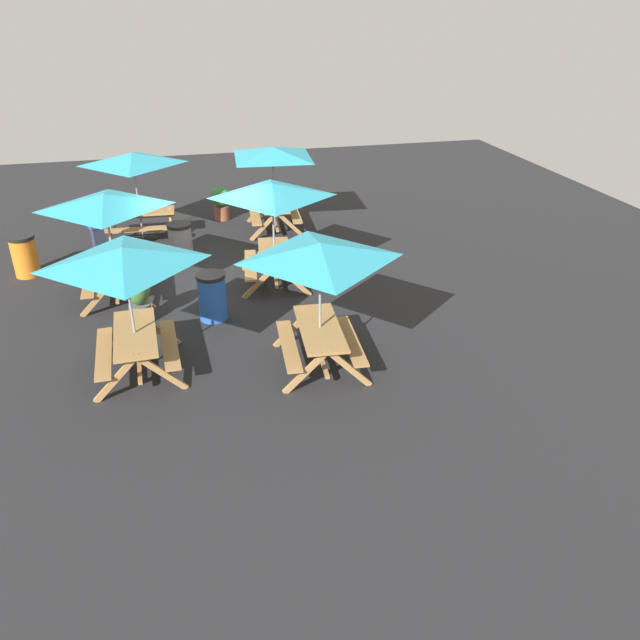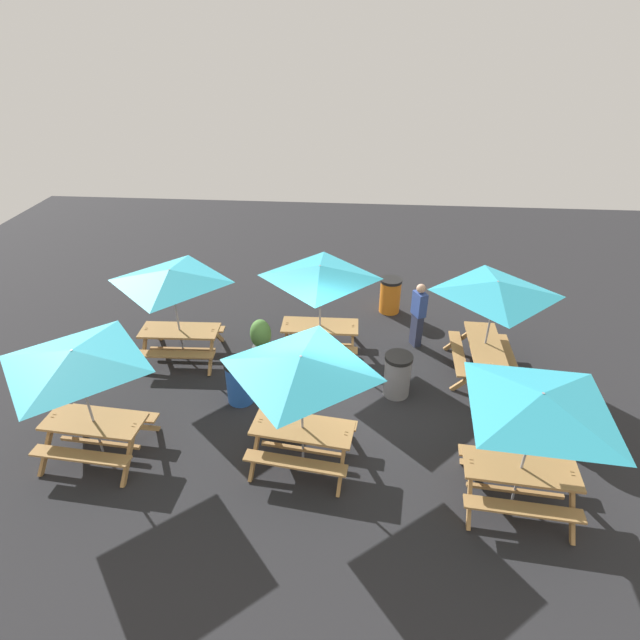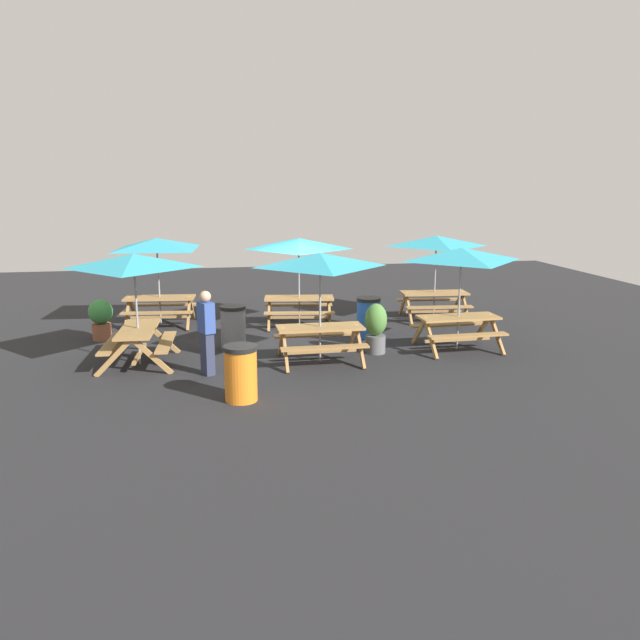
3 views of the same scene
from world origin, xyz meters
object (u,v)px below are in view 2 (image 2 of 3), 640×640
at_px(trash_bin_blue, 240,381).
at_px(picnic_table_0, 320,278).
at_px(trash_bin_gray, 397,375).
at_px(potted_plant_0, 261,340).
at_px(picnic_table_4, 171,282).
at_px(picnic_table_3, 301,371).
at_px(person_standing, 418,314).
at_px(potted_plant_1, 570,424).
at_px(picnic_table_1, 76,365).
at_px(trash_bin_orange, 390,295).
at_px(picnic_table_2, 539,409).
at_px(picnic_table_5, 495,295).

bearing_deg(trash_bin_blue, picnic_table_0, 51.44).
xyz_separation_m(picnic_table_0, trash_bin_gray, (1.75, -1.43, -1.49)).
bearing_deg(potted_plant_0, picnic_table_4, 179.70).
bearing_deg(picnic_table_3, person_standing, 66.62).
bearing_deg(potted_plant_0, trash_bin_gray, -17.25).
bearing_deg(picnic_table_3, picnic_table_0, 96.82).
height_order(picnic_table_0, person_standing, picnic_table_0).
bearing_deg(potted_plant_0, trash_bin_blue, -97.67).
bearing_deg(picnic_table_3, potted_plant_0, 120.94).
height_order(picnic_table_0, potted_plant_1, picnic_table_0).
relative_size(picnic_table_0, picnic_table_1, 1.00).
distance_m(trash_bin_orange, potted_plant_1, 5.76).
relative_size(picnic_table_4, potted_plant_1, 2.38).
height_order(picnic_table_3, person_standing, picnic_table_3).
xyz_separation_m(picnic_table_1, person_standing, (6.12, 4.09, -1.10)).
bearing_deg(trash_bin_orange, potted_plant_1, -57.54).
bearing_deg(trash_bin_blue, trash_bin_gray, 8.24).
height_order(picnic_table_2, trash_bin_gray, picnic_table_2).
relative_size(picnic_table_2, potted_plant_1, 2.87).
bearing_deg(trash_bin_gray, trash_bin_orange, 90.08).
bearing_deg(picnic_table_3, potted_plant_1, 15.76).
bearing_deg(picnic_table_3, picnic_table_1, -170.56).
xyz_separation_m(picnic_table_5, trash_bin_orange, (-1.98, 2.60, -1.49)).
relative_size(picnic_table_1, trash_bin_gray, 2.38).
bearing_deg(picnic_table_1, picnic_table_2, 0.42).
bearing_deg(picnic_table_3, trash_bin_blue, 141.42).
height_order(trash_bin_gray, trash_bin_blue, same).
bearing_deg(trash_bin_gray, picnic_table_1, -158.88).
xyz_separation_m(picnic_table_5, potted_plant_0, (-5.06, -0.00, -1.41)).
xyz_separation_m(picnic_table_1, picnic_table_5, (7.53, 3.10, 0.00)).
distance_m(picnic_table_5, trash_bin_gray, 2.66).
xyz_separation_m(picnic_table_1, trash_bin_orange, (5.55, 5.70, -1.49)).
bearing_deg(trash_bin_gray, picnic_table_2, -55.65).
bearing_deg(person_standing, trash_bin_orange, 173.44).
height_order(potted_plant_0, potted_plant_1, potted_plant_0).
distance_m(trash_bin_orange, potted_plant_0, 4.03).
bearing_deg(picnic_table_0, picnic_table_5, -7.83).
height_order(picnic_table_2, person_standing, picnic_table_2).
bearing_deg(picnic_table_5, picnic_table_4, 92.36).
bearing_deg(picnic_table_3, trash_bin_orange, 79.67).
distance_m(picnic_table_1, trash_bin_gray, 6.14).
bearing_deg(potted_plant_1, picnic_table_0, 150.54).
distance_m(potted_plant_0, potted_plant_1, 6.57).
bearing_deg(trash_bin_gray, picnic_table_5, 25.92).
height_order(trash_bin_orange, person_standing, person_standing).
xyz_separation_m(picnic_table_2, potted_plant_0, (-4.90, 3.61, -1.41)).
height_order(picnic_table_1, picnic_table_5, same).
xyz_separation_m(trash_bin_gray, potted_plant_0, (-3.08, 0.96, 0.09)).
distance_m(picnic_table_4, person_standing, 5.75).
height_order(potted_plant_1, person_standing, person_standing).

